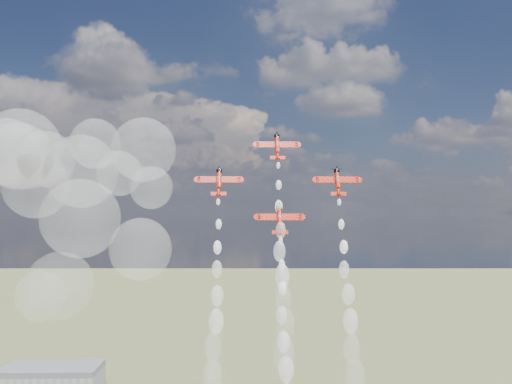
{
  "coord_description": "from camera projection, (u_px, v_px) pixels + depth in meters",
  "views": [
    {
      "loc": [
        -20.94,
        -138.54,
        93.02
      ],
      "look_at": [
        -16.87,
        21.35,
        98.61
      ],
      "focal_mm": 42.0,
      "sensor_mm": 36.0,
      "label": 1
    }
  ],
  "objects": [
    {
      "name": "smoke_trail_left",
      "position": [
        214.0,
        358.0,
        137.94
      ],
      "size": [
        5.14,
        25.26,
        49.09
      ],
      "color": "white",
      "rests_on": "plane_left"
    },
    {
      "name": "plane_left",
      "position": [
        219.0,
        181.0,
        159.79
      ],
      "size": [
        11.55,
        5.75,
        7.67
      ],
      "rotation": [
        1.12,
        0.0,
        0.0
      ],
      "color": "#B81908",
      "rests_on": "ground"
    },
    {
      "name": "drifted_smoke_cloud",
      "position": [
        64.0,
        190.0,
        159.77
      ],
      "size": [
        57.07,
        39.41,
        56.78
      ],
      "color": "white",
      "rests_on": "ground"
    },
    {
      "name": "plane_lead",
      "position": [
        277.0,
        146.0,
        165.42
      ],
      "size": [
        11.55,
        5.75,
        7.67
      ],
      "rotation": [
        1.12,
        0.0,
        0.0
      ],
      "color": "#B81908",
      "rests_on": "ground"
    },
    {
      "name": "plane_slot",
      "position": [
        280.0,
        219.0,
        154.97
      ],
      "size": [
        11.55,
        5.75,
        7.67
      ],
      "rotation": [
        1.12,
        0.0,
        0.0
      ],
      "color": "#B81908",
      "rests_on": "ground"
    },
    {
      "name": "plane_right",
      "position": [
        338.0,
        182.0,
        160.6
      ],
      "size": [
        11.55,
        5.75,
        7.67
      ],
      "rotation": [
        1.12,
        0.0,
        0.0
      ],
      "color": "#B81908",
      "rests_on": "ground"
    },
    {
      "name": "smoke_trail_lead",
      "position": [
        283.0,
        310.0,
        143.75
      ],
      "size": [
        5.37,
        25.01,
        49.18
      ],
      "color": "white",
      "rests_on": "plane_lead"
    },
    {
      "name": "smoke_trail_right",
      "position": [
        353.0,
        358.0,
        138.89
      ],
      "size": [
        5.14,
        25.29,
        49.14
      ],
      "color": "white",
      "rests_on": "plane_right"
    },
    {
      "name": "hangar",
      "position": [
        51.0,
        378.0,
        312.71
      ],
      "size": [
        50.0,
        28.0,
        13.0
      ],
      "color": "gray",
      "rests_on": "ground"
    }
  ]
}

